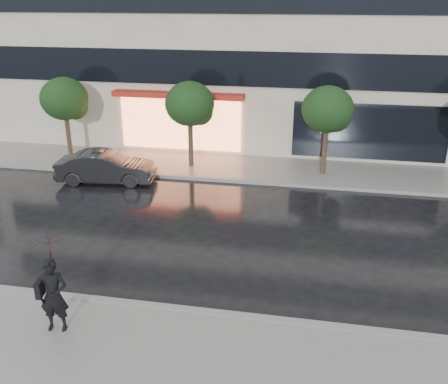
# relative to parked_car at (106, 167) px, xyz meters

# --- Properties ---
(ground) EXTENTS (120.00, 120.00, 0.00)m
(ground) POSITION_rel_parked_car_xyz_m (6.09, -7.49, -0.68)
(ground) COLOR black
(ground) RESTS_ON ground
(sidewalk_near) EXTENTS (60.00, 4.50, 0.12)m
(sidewalk_near) POSITION_rel_parked_car_xyz_m (6.09, -10.74, -0.62)
(sidewalk_near) COLOR slate
(sidewalk_near) RESTS_ON ground
(sidewalk_far) EXTENTS (60.00, 3.50, 0.12)m
(sidewalk_far) POSITION_rel_parked_car_xyz_m (6.09, 2.76, -0.62)
(sidewalk_far) COLOR slate
(sidewalk_far) RESTS_ON ground
(curb_near) EXTENTS (60.00, 0.25, 0.14)m
(curb_near) POSITION_rel_parked_car_xyz_m (6.09, -8.49, -0.61)
(curb_near) COLOR gray
(curb_near) RESTS_ON ground
(curb_far) EXTENTS (60.00, 0.25, 0.14)m
(curb_far) POSITION_rel_parked_car_xyz_m (6.09, 1.01, -0.61)
(curb_far) COLOR gray
(curb_far) RESTS_ON ground
(tree_far_west) EXTENTS (2.20, 2.20, 3.99)m
(tree_far_west) POSITION_rel_parked_car_xyz_m (-2.85, 2.54, 2.24)
(tree_far_west) COLOR #33261C
(tree_far_west) RESTS_ON ground
(tree_mid_west) EXTENTS (2.20, 2.20, 3.99)m
(tree_mid_west) POSITION_rel_parked_car_xyz_m (3.15, 2.54, 2.24)
(tree_mid_west) COLOR #33261C
(tree_mid_west) RESTS_ON ground
(tree_mid_east) EXTENTS (2.20, 2.20, 3.99)m
(tree_mid_east) POSITION_rel_parked_car_xyz_m (9.15, 2.54, 2.24)
(tree_mid_east) COLOR #33261C
(tree_mid_east) RESTS_ON ground
(parked_car) EXTENTS (4.27, 1.95, 1.36)m
(parked_car) POSITION_rel_parked_car_xyz_m (0.00, 0.00, 0.00)
(parked_car) COLOR black
(parked_car) RESTS_ON ground
(pedestrian_with_umbrella) EXTENTS (0.98, 0.99, 2.45)m
(pedestrian_with_umbrella) POSITION_rel_parked_car_xyz_m (2.97, -9.81, 0.94)
(pedestrian_with_umbrella) COLOR black
(pedestrian_with_umbrella) RESTS_ON sidewalk_near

